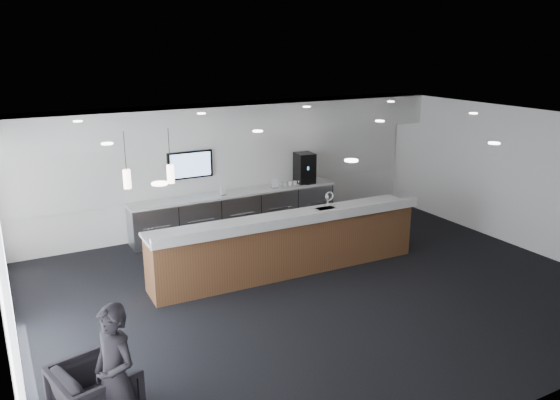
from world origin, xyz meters
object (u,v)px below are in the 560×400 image
coffee_machine (305,168)px  armchair (96,396)px  lounge_guest (115,376)px  service_counter (288,244)px

coffee_machine → armchair: (-6.09, -5.54, -0.93)m
coffee_machine → lounge_guest: size_ratio=0.45×
service_counter → coffee_machine: bearing=55.1°
armchair → lounge_guest: size_ratio=0.52×
armchair → lounge_guest: (0.17, -0.39, 0.44)m
service_counter → coffee_machine: (1.97, 2.69, 0.75)m
service_counter → armchair: 5.01m
coffee_machine → lounge_guest: (-5.92, -5.93, -0.49)m
armchair → lounge_guest: 0.61m
service_counter → lounge_guest: (-3.95, -3.24, 0.26)m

